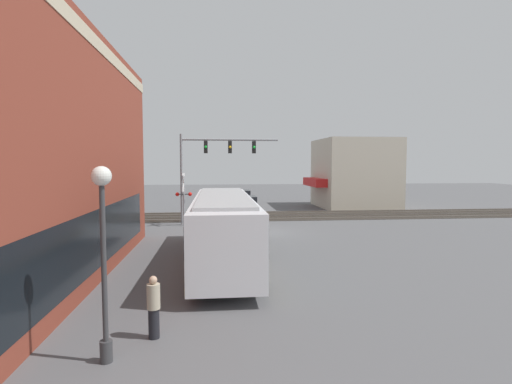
# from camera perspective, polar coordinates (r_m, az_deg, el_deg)

# --- Properties ---
(ground_plane) EXTENTS (120.00, 120.00, 0.00)m
(ground_plane) POSITION_cam_1_polar(r_m,az_deg,el_deg) (26.46, 1.11, -5.69)
(ground_plane) COLOR #565659
(shop_building) EXTENTS (8.11, 8.32, 6.97)m
(shop_building) POSITION_cam_1_polar(r_m,az_deg,el_deg) (42.37, 13.78, 2.59)
(shop_building) COLOR beige
(shop_building) RESTS_ON ground
(city_bus) EXTENTS (12.31, 2.59, 3.07)m
(city_bus) POSITION_cam_1_polar(r_m,az_deg,el_deg) (18.23, -4.70, -4.73)
(city_bus) COLOR silver
(city_bus) RESTS_ON ground
(traffic_signal_gantry) EXTENTS (0.42, 7.21, 6.65)m
(traffic_signal_gantry) POSITION_cam_1_polar(r_m,az_deg,el_deg) (29.62, -6.39, 4.90)
(traffic_signal_gantry) COLOR gray
(traffic_signal_gantry) RESTS_ON ground
(crossing_signal) EXTENTS (1.41, 1.18, 3.81)m
(crossing_signal) POSITION_cam_1_polar(r_m,az_deg,el_deg) (29.06, -10.29, -0.32)
(crossing_signal) COLOR gray
(crossing_signal) RESTS_ON ground
(streetlamp) EXTENTS (0.44, 0.44, 4.44)m
(streetlamp) POSITION_cam_1_polar(r_m,az_deg,el_deg) (9.56, -20.98, -7.23)
(streetlamp) COLOR #38383A
(streetlamp) RESTS_ON ground
(rail_track_near) EXTENTS (2.60, 60.00, 0.15)m
(rail_track_near) POSITION_cam_1_polar(r_m,az_deg,el_deg) (32.35, -0.16, -3.85)
(rail_track_near) COLOR #332D28
(rail_track_near) RESTS_ON ground
(rail_track_far) EXTENTS (2.60, 60.00, 0.15)m
(rail_track_far) POSITION_cam_1_polar(r_m,az_deg,el_deg) (35.51, -0.66, -3.14)
(rail_track_far) COLOR #332D28
(rail_track_far) RESTS_ON ground
(parked_car_silver) EXTENTS (4.42, 1.82, 1.45)m
(parked_car_silver) POSITION_cam_1_polar(r_m,az_deg,el_deg) (37.58, -1.26, -1.75)
(parked_car_silver) COLOR #B7B7BC
(parked_car_silver) RESTS_ON ground
(parked_car_white) EXTENTS (4.85, 1.82, 1.54)m
(parked_car_white) POSITION_cam_1_polar(r_m,az_deg,el_deg) (44.76, -1.98, -0.75)
(parked_car_white) COLOR silver
(parked_car_white) RESTS_ON ground
(pedestrian_by_lamp) EXTENTS (0.34, 0.34, 1.63)m
(pedestrian_by_lamp) POSITION_cam_1_polar(r_m,az_deg,el_deg) (10.97, -14.42, -15.59)
(pedestrian_by_lamp) COLOR black
(pedestrian_by_lamp) RESTS_ON ground
(pedestrian_near_bus) EXTENTS (0.34, 0.34, 1.70)m
(pedestrian_near_bus) POSITION_cam_1_polar(r_m,az_deg,el_deg) (19.42, 1.38, -6.68)
(pedestrian_near_bus) COLOR black
(pedestrian_near_bus) RESTS_ON ground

